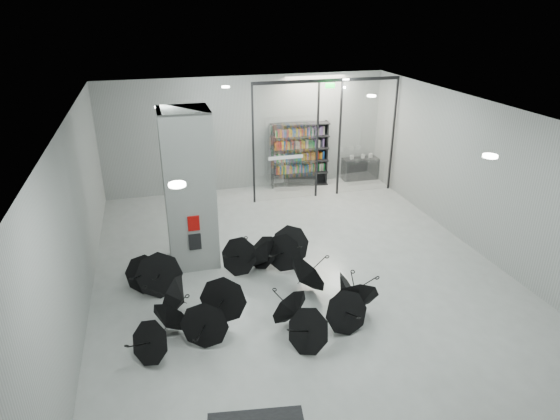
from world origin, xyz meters
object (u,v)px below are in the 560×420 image
object	(u,v)px
umbrella_cluster	(255,290)
column	(189,189)
shop_counter	(360,168)
bookshelf	(300,154)

from	to	relation	value
umbrella_cluster	column	bearing A→B (deg)	115.75
column	shop_counter	xyz separation A→B (m)	(6.82, 4.75, -1.59)
column	umbrella_cluster	xyz separation A→B (m)	(1.11, -2.30, -1.70)
umbrella_cluster	shop_counter	bearing A→B (deg)	51.03
bookshelf	shop_counter	xyz separation A→B (m)	(2.43, 0.00, -0.75)
column	umbrella_cluster	world-z (taller)	column
column	umbrella_cluster	distance (m)	3.07
shop_counter	umbrella_cluster	bearing A→B (deg)	-127.06
column	bookshelf	xyz separation A→B (m)	(4.38, 4.75, -0.84)
shop_counter	umbrella_cluster	world-z (taller)	umbrella_cluster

